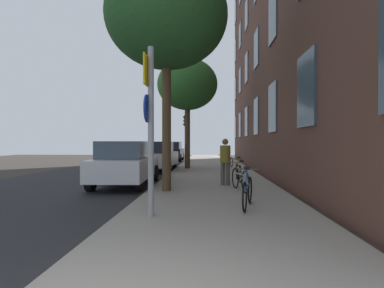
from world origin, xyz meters
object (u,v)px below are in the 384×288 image
at_px(bicycle_0, 247,192).
at_px(car_1, 156,156).
at_px(pedestrian_0, 225,159).
at_px(bicycle_1, 240,179).
at_px(bicycle_5, 229,161).
at_px(car_0, 126,163).
at_px(car_2, 171,151).
at_px(traffic_light, 187,130).
at_px(bicycle_3, 223,166).
at_px(bicycle_2, 238,171).
at_px(sign_post, 150,119).
at_px(bicycle_4, 224,163).
at_px(tree_near, 167,17).
at_px(tree_far, 187,85).

height_order(bicycle_0, car_1, car_1).
distance_m(pedestrian_0, car_1, 7.05).
bearing_deg(bicycle_0, pedestrian_0, 94.77).
bearing_deg(pedestrian_0, bicycle_1, -72.59).
distance_m(bicycle_5, car_1, 4.74).
relative_size(car_0, car_2, 1.09).
bearing_deg(car_1, car_2, 91.55).
bearing_deg(car_2, bicycle_0, -78.02).
distance_m(bicycle_5, pedestrian_0, 8.42).
height_order(traffic_light, bicycle_3, traffic_light).
relative_size(pedestrian_0, car_2, 0.39).
xyz_separation_m(bicycle_5, car_2, (-4.40, 6.90, 0.38)).
bearing_deg(car_0, bicycle_2, 9.58).
bearing_deg(bicycle_5, car_2, 122.56).
bearing_deg(sign_post, bicycle_4, 78.98).
xyz_separation_m(bicycle_0, bicycle_5, (0.40, 12.00, -0.02)).
xyz_separation_m(pedestrian_0, car_2, (-3.71, 15.27, -0.19)).
bearing_deg(pedestrian_0, car_1, 119.41).
height_order(tree_near, car_0, tree_near).
bearing_deg(bicycle_5, pedestrian_0, -94.76).
distance_m(bicycle_0, car_0, 5.66).
distance_m(tree_near, bicycle_5, 11.17).
height_order(pedestrian_0, car_1, pedestrian_0).
height_order(bicycle_2, car_1, car_1).
distance_m(bicycle_0, bicycle_3, 7.20).
distance_m(bicycle_1, car_1, 8.31).
bearing_deg(bicycle_5, bicycle_0, -91.89).
bearing_deg(bicycle_0, bicycle_1, 88.04).
relative_size(traffic_light, bicycle_3, 1.99).
bearing_deg(bicycle_3, car_2, 107.98).
distance_m(bicycle_4, bicycle_5, 2.44).
height_order(bicycle_3, car_0, car_0).
xyz_separation_m(tree_far, bicycle_1, (2.15, -7.95, -4.35)).
xyz_separation_m(bicycle_1, bicycle_4, (-0.11, 7.20, -0.01)).
distance_m(bicycle_1, bicycle_5, 9.60).
bearing_deg(bicycle_4, car_1, 177.46).
relative_size(tree_near, bicycle_0, 4.30).
height_order(traffic_light, bicycle_0, traffic_light).
distance_m(tree_far, car_0, 7.64).
distance_m(bicycle_3, bicycle_4, 2.41).
xyz_separation_m(car_0, car_2, (-0.12, 14.80, -0.00)).
bearing_deg(bicycle_1, bicycle_2, 85.60).
xyz_separation_m(bicycle_2, bicycle_3, (-0.48, 2.40, 0.02)).
relative_size(sign_post, car_2, 0.84).
relative_size(traffic_light, car_0, 0.79).
bearing_deg(car_0, tree_near, -45.85).
height_order(sign_post, car_1, sign_post).
bearing_deg(bicycle_4, bicycle_5, 80.08).
xyz_separation_m(sign_post, traffic_light, (-0.40, 16.20, 0.45)).
height_order(bicycle_3, bicycle_5, bicycle_3).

